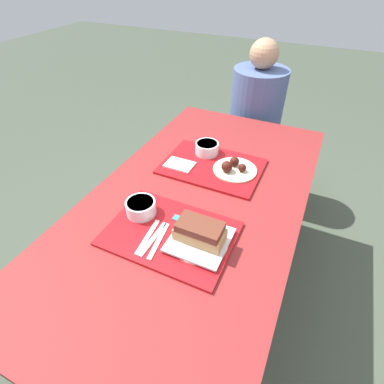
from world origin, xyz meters
TOP-DOWN VIEW (x-y plane):
  - ground_plane at (0.00, 0.00)m, footprint 12.00×12.00m
  - picnic_table at (0.00, 0.00)m, footprint 0.84×1.61m
  - picnic_bench_far at (0.00, 1.03)m, footprint 0.80×0.28m
  - tray_near at (0.00, -0.23)m, footprint 0.45×0.32m
  - tray_far at (-0.02, 0.23)m, footprint 0.45×0.32m
  - bowl_coleslaw_near at (-0.15, -0.19)m, footprint 0.11×0.11m
  - brisket_sandwich_plate at (0.11, -0.23)m, footprint 0.20×0.20m
  - plastic_fork_near at (-0.04, -0.28)m, footprint 0.02×0.17m
  - plastic_knife_near at (-0.02, -0.28)m, footprint 0.04×0.17m
  - plastic_spoon_near at (-0.06, -0.28)m, footprint 0.03×0.17m
  - condiment_packet at (-0.01, -0.16)m, footprint 0.04×0.03m
  - bowl_coleslaw_far at (-0.09, 0.32)m, footprint 0.11×0.11m
  - wings_plate_far at (0.08, 0.23)m, footprint 0.20×0.20m
  - napkin_far at (-0.16, 0.17)m, footprint 0.13×0.09m
  - person_seated_across at (-0.03, 1.03)m, footprint 0.34×0.34m

SIDE VIEW (x-z plane):
  - ground_plane at x=0.00m, z-range 0.00..0.00m
  - picnic_bench_far at x=0.00m, z-range 0.16..0.64m
  - picnic_table at x=0.00m, z-range 0.27..0.99m
  - tray_near at x=0.00m, z-range 0.72..0.73m
  - tray_far at x=-0.02m, z-range 0.72..0.73m
  - plastic_fork_near at x=-0.04m, z-range 0.73..0.74m
  - plastic_knife_near at x=-0.02m, z-range 0.73..0.74m
  - plastic_spoon_near at x=-0.06m, z-range 0.73..0.74m
  - condiment_packet at x=-0.01m, z-range 0.73..0.74m
  - napkin_far at x=-0.16m, z-range 0.73..0.74m
  - person_seated_across at x=-0.03m, z-range 0.42..1.06m
  - wings_plate_far at x=0.08m, z-range 0.72..0.78m
  - bowl_coleslaw_near at x=-0.15m, z-range 0.74..0.79m
  - bowl_coleslaw_far at x=-0.09m, z-range 0.74..0.79m
  - brisket_sandwich_plate at x=0.11m, z-range 0.72..0.81m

